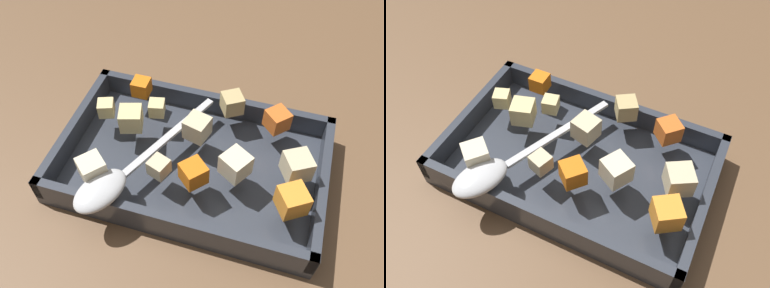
{
  "view_description": "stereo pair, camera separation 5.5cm",
  "coord_description": "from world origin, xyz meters",
  "views": [
    {
      "loc": [
        -0.1,
        0.32,
        0.49
      ],
      "look_at": [
        -0.0,
        -0.01,
        0.06
      ],
      "focal_mm": 38.28,
      "sensor_mm": 36.0,
      "label": 1
    },
    {
      "loc": [
        -0.15,
        0.3,
        0.49
      ],
      "look_at": [
        -0.0,
        -0.01,
        0.06
      ],
      "focal_mm": 38.28,
      "sensor_mm": 36.0,
      "label": 2
    }
  ],
  "objects": [
    {
      "name": "potato_chunk_back_center",
      "position": [
        0.09,
        -0.02,
        0.07
      ],
      "size": [
        0.04,
        0.04,
        0.03
      ],
      "primitive_type": "cube",
      "rotation": [
        0.0,
        0.0,
        5.01
      ],
      "color": "#E0CC89",
      "rests_on": "baking_dish"
    },
    {
      "name": "potato_chunk_far_right",
      "position": [
        0.07,
        -0.06,
        0.06
      ],
      "size": [
        0.03,
        0.03,
        0.02
      ],
      "primitive_type": "cube",
      "rotation": [
        0.0,
        0.0,
        1.79
      ],
      "color": "#E0CC89",
      "rests_on": "baking_dish"
    },
    {
      "name": "potato_chunk_heap_side",
      "position": [
        -0.14,
        -0.01,
        0.07
      ],
      "size": [
        0.05,
        0.05,
        0.03
      ],
      "primitive_type": "cube",
      "rotation": [
        0.0,
        0.0,
        2.1
      ],
      "color": "beige",
      "rests_on": "baking_dish"
    },
    {
      "name": "potato_chunk_corner_ne",
      "position": [
        -0.0,
        -0.03,
        0.07
      ],
      "size": [
        0.04,
        0.04,
        0.03
      ],
      "primitive_type": "cube",
      "rotation": [
        0.0,
        0.0,
        4.45
      ],
      "color": "beige",
      "rests_on": "baking_dish"
    },
    {
      "name": "ground_plane",
      "position": [
        0.0,
        0.0,
        0.0
      ],
      "size": [
        4.0,
        4.0,
        0.0
      ],
      "primitive_type": "plane",
      "color": "brown"
    },
    {
      "name": "baking_dish",
      "position": [
        -0.0,
        -0.01,
        0.01
      ],
      "size": [
        0.37,
        0.23,
        0.05
      ],
      "color": "#333842",
      "rests_on": "ground_plane"
    },
    {
      "name": "potato_chunk_near_right",
      "position": [
        0.11,
        0.07,
        0.07
      ],
      "size": [
        0.04,
        0.04,
        0.03
      ],
      "primitive_type": "cube",
      "rotation": [
        0.0,
        0.0,
        4.0
      ],
      "color": "beige",
      "rests_on": "baking_dish"
    },
    {
      "name": "potato_chunk_near_spoon",
      "position": [
        -0.07,
        0.01,
        0.07
      ],
      "size": [
        0.04,
        0.04,
        0.03
      ],
      "primitive_type": "cube",
      "rotation": [
        0.0,
        0.0,
        4.17
      ],
      "color": "beige",
      "rests_on": "baking_dish"
    },
    {
      "name": "carrot_chunk_corner_sw",
      "position": [
        -0.02,
        0.04,
        0.06
      ],
      "size": [
        0.04,
        0.04,
        0.03
      ],
      "primitive_type": "cube",
      "rotation": [
        0.0,
        0.0,
        3.97
      ],
      "color": "orange",
      "rests_on": "baking_dish"
    },
    {
      "name": "potato_chunk_front_center",
      "position": [
        0.03,
        0.04,
        0.06
      ],
      "size": [
        0.03,
        0.03,
        0.02
      ],
      "primitive_type": "cube",
      "rotation": [
        0.0,
        0.0,
        2.8
      ],
      "color": "beige",
      "rests_on": "baking_dish"
    },
    {
      "name": "carrot_chunk_mid_left",
      "position": [
        0.1,
        -0.09,
        0.06
      ],
      "size": [
        0.03,
        0.03,
        0.03
      ],
      "primitive_type": "cube",
      "rotation": [
        0.0,
        0.0,
        1.57
      ],
      "color": "orange",
      "rests_on": "baking_dish"
    },
    {
      "name": "carrot_chunk_mid_right",
      "position": [
        -0.14,
        0.04,
        0.07
      ],
      "size": [
        0.05,
        0.05,
        0.03
      ],
      "primitive_type": "cube",
      "rotation": [
        0.0,
        0.0,
        2.15
      ],
      "color": "orange",
      "rests_on": "baking_dish"
    },
    {
      "name": "potato_chunk_center",
      "position": [
        0.14,
        -0.04,
        0.06
      ],
      "size": [
        0.03,
        0.03,
        0.02
      ],
      "primitive_type": "cube",
      "rotation": [
        0.0,
        0.0,
        0.35
      ],
      "color": "#E0CC89",
      "rests_on": "baking_dish"
    },
    {
      "name": "potato_chunk_corner_nw",
      "position": [
        -0.04,
        -0.1,
        0.06
      ],
      "size": [
        0.04,
        0.04,
        0.03
      ],
      "primitive_type": "cube",
      "rotation": [
        0.0,
        0.0,
        2.13
      ],
      "color": "tan",
      "rests_on": "baking_dish"
    },
    {
      "name": "carrot_chunk_rim_edge",
      "position": [
        -0.1,
        -0.08,
        0.06
      ],
      "size": [
        0.04,
        0.04,
        0.03
      ],
      "primitive_type": "cube",
      "rotation": [
        0.0,
        0.0,
        0.79
      ],
      "color": "orange",
      "rests_on": "baking_dish"
    },
    {
      "name": "serving_spoon",
      "position": [
        0.08,
        0.08,
        0.06
      ],
      "size": [
        0.13,
        0.24,
        0.02
      ],
      "rotation": [
        0.0,
        0.0,
        4.29
      ],
      "color": "silver",
      "rests_on": "baking_dish"
    }
  ]
}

